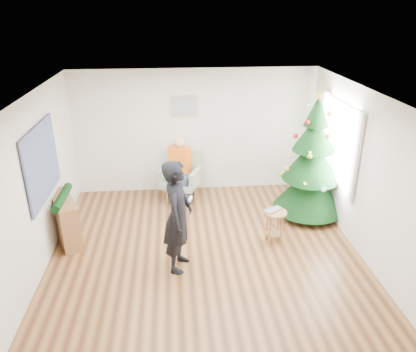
{
  "coord_description": "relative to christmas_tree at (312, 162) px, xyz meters",
  "views": [
    {
      "loc": [
        -0.46,
        -5.63,
        3.81
      ],
      "look_at": [
        0.1,
        0.6,
        1.1
      ],
      "focal_mm": 35.0,
      "sensor_mm": 36.0,
      "label": 1
    }
  ],
  "objects": [
    {
      "name": "stool",
      "position": [
        -0.89,
        -0.94,
        -0.78
      ],
      "size": [
        0.39,
        0.39,
        0.59
      ],
      "rotation": [
        0.0,
        0.0,
        0.22
      ],
      "color": "brown",
      "rests_on": "floor"
    },
    {
      "name": "wall_left",
      "position": [
        -4.58,
        -1.13,
        0.22
      ],
      "size": [
        0.0,
        5.0,
        5.0
      ],
      "primitive_type": "plane",
      "rotation": [
        1.57,
        0.0,
        1.57
      ],
      "color": "silver",
      "rests_on": "floor"
    },
    {
      "name": "game_controller",
      "position": [
        -2.32,
        -1.52,
        0.1
      ],
      "size": [
        0.07,
        0.13,
        0.04
      ],
      "primitive_type": "cube",
      "rotation": [
        0.0,
        0.0,
        -0.24
      ],
      "color": "white",
      "rests_on": "standing_man"
    },
    {
      "name": "wall_right",
      "position": [
        0.42,
        -1.13,
        0.22
      ],
      "size": [
        0.0,
        5.0,
        5.0
      ],
      "primitive_type": "plane",
      "rotation": [
        1.57,
        0.0,
        -1.57
      ],
      "color": "silver",
      "rests_on": "floor"
    },
    {
      "name": "curtains",
      "position": [
        0.36,
        -0.13,
        0.42
      ],
      "size": [
        0.05,
        1.75,
        1.5
      ],
      "color": "white",
      "rests_on": "wall_right"
    },
    {
      "name": "wall_front",
      "position": [
        -2.08,
        -3.63,
        0.22
      ],
      "size": [
        5.0,
        0.0,
        5.0
      ],
      "primitive_type": "plane",
      "rotation": [
        -1.57,
        0.0,
        0.0
      ],
      "color": "silver",
      "rests_on": "floor"
    },
    {
      "name": "christmas_tree",
      "position": [
        0.0,
        0.0,
        0.0
      ],
      "size": [
        1.33,
        1.33,
        2.4
      ],
      "rotation": [
        0.0,
        0.0,
        0.03
      ],
      "color": "#3F2816",
      "rests_on": "floor"
    },
    {
      "name": "armchair",
      "position": [
        -2.4,
        0.93,
        -0.71
      ],
      "size": [
        0.92,
        0.91,
        1.0
      ],
      "rotation": [
        0.0,
        0.0,
        -0.39
      ],
      "color": "gray",
      "rests_on": "floor"
    },
    {
      "name": "standing_man",
      "position": [
        -2.51,
        -1.49,
        -0.2
      ],
      "size": [
        0.57,
        0.73,
        1.77
      ],
      "primitive_type": "imported",
      "rotation": [
        0.0,
        0.0,
        1.33
      ],
      "color": "black",
      "rests_on": "floor"
    },
    {
      "name": "laptop",
      "position": [
        -0.89,
        -0.94,
        -0.48
      ],
      "size": [
        0.38,
        0.35,
        0.03
      ],
      "primitive_type": "imported",
      "rotation": [
        0.0,
        0.0,
        0.57
      ],
      "color": "silver",
      "rests_on": "stool"
    },
    {
      "name": "garland",
      "position": [
        -4.41,
        -0.56,
        -0.26
      ],
      "size": [
        0.14,
        0.9,
        0.14
      ],
      "primitive_type": "cylinder",
      "rotation": [
        1.57,
        0.0,
        0.0
      ],
      "color": "black",
      "rests_on": "console"
    },
    {
      "name": "floor",
      "position": [
        -2.08,
        -1.13,
        -1.08
      ],
      "size": [
        5.0,
        5.0,
        0.0
      ],
      "primitive_type": "plane",
      "color": "brown",
      "rests_on": "ground"
    },
    {
      "name": "framed_picture",
      "position": [
        -2.28,
        1.33,
        0.77
      ],
      "size": [
        0.52,
        0.05,
        0.42
      ],
      "color": "tan",
      "rests_on": "wall_back"
    },
    {
      "name": "seated_person",
      "position": [
        -2.42,
        0.88,
        -0.41
      ],
      "size": [
        0.53,
        0.68,
        1.31
      ],
      "rotation": [
        0.0,
        0.0,
        -0.39
      ],
      "color": "navy",
      "rests_on": "armchair"
    },
    {
      "name": "window_panel",
      "position": [
        0.39,
        -0.13,
        0.42
      ],
      "size": [
        0.04,
        1.3,
        1.4
      ],
      "primitive_type": "cube",
      "color": "white",
      "rests_on": "wall_right"
    },
    {
      "name": "wall_back",
      "position": [
        -2.08,
        1.37,
        0.22
      ],
      "size": [
        5.0,
        0.0,
        5.0
      ],
      "primitive_type": "plane",
      "rotation": [
        1.57,
        0.0,
        0.0
      ],
      "color": "silver",
      "rests_on": "floor"
    },
    {
      "name": "ceiling",
      "position": [
        -2.08,
        -1.13,
        1.52
      ],
      "size": [
        5.0,
        5.0,
        0.0
      ],
      "primitive_type": "plane",
      "rotation": [
        3.14,
        0.0,
        0.0
      ],
      "color": "white",
      "rests_on": "wall_back"
    },
    {
      "name": "tapestry",
      "position": [
        -4.54,
        -0.83,
        0.47
      ],
      "size": [
        0.03,
        1.5,
        1.15
      ],
      "primitive_type": "cube",
      "color": "black",
      "rests_on": "wall_left"
    },
    {
      "name": "console",
      "position": [
        -4.41,
        -0.56,
        -0.68
      ],
      "size": [
        0.69,
        1.03,
        0.8
      ],
      "primitive_type": "cube",
      "rotation": [
        0.0,
        0.0,
        0.43
      ],
      "color": "brown",
      "rests_on": "floor"
    }
  ]
}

